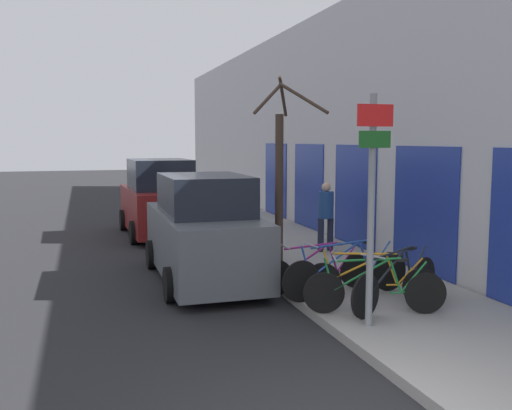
% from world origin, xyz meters
% --- Properties ---
extents(ground_plane, '(80.00, 80.00, 0.00)m').
position_xyz_m(ground_plane, '(0.00, 11.20, 0.00)').
color(ground_plane, black).
extents(sidewalk_curb, '(3.20, 32.00, 0.15)m').
position_xyz_m(sidewalk_curb, '(2.60, 14.00, 0.07)').
color(sidewalk_curb, gray).
rests_on(sidewalk_curb, ground).
extents(building_facade, '(0.23, 32.00, 6.50)m').
position_xyz_m(building_facade, '(4.35, 13.89, 3.21)').
color(building_facade, '#BCBCC1').
rests_on(building_facade, ground).
extents(signpost, '(0.56, 0.12, 3.35)m').
position_xyz_m(signpost, '(1.52, 2.71, 2.00)').
color(signpost, gray).
rests_on(signpost, sidewalk_curb).
extents(bicycle_0, '(2.14, 0.77, 0.90)m').
position_xyz_m(bicycle_0, '(1.88, 3.19, 0.53)').
color(bicycle_0, black).
rests_on(bicycle_0, sidewalk_curb).
extents(bicycle_1, '(2.18, 1.15, 0.96)m').
position_xyz_m(bicycle_1, '(2.39, 3.41, 0.56)').
color(bicycle_1, black).
rests_on(bicycle_1, sidewalk_curb).
extents(bicycle_2, '(1.91, 1.22, 0.86)m').
position_xyz_m(bicycle_2, '(2.13, 3.77, 0.52)').
color(bicycle_2, black).
rests_on(bicycle_2, sidewalk_curb).
extents(bicycle_3, '(2.49, 0.48, 0.98)m').
position_xyz_m(bicycle_3, '(1.90, 4.22, 0.56)').
color(bicycle_3, black).
rests_on(bicycle_3, sidewalk_curb).
extents(bicycle_4, '(2.23, 0.44, 0.88)m').
position_xyz_m(bicycle_4, '(1.53, 4.66, 0.53)').
color(bicycle_4, black).
rests_on(bicycle_4, sidewalk_curb).
extents(parked_car_0, '(1.97, 4.49, 2.16)m').
position_xyz_m(parked_car_0, '(-0.12, 6.62, 0.99)').
color(parked_car_0, '#51565B').
rests_on(parked_car_0, ground).
extents(parked_car_1, '(2.19, 4.27, 2.28)m').
position_xyz_m(parked_car_1, '(-0.24, 12.47, 1.04)').
color(parked_car_1, maroon).
rests_on(parked_car_1, ground).
extents(pedestrian_near, '(0.43, 0.37, 1.68)m').
position_xyz_m(pedestrian_near, '(3.21, 8.07, 1.12)').
color(pedestrian_near, '#1E2338').
rests_on(pedestrian_near, sidewalk_curb).
extents(street_tree, '(1.40, 1.40, 4.01)m').
position_xyz_m(street_tree, '(1.52, 6.64, 2.02)').
color(street_tree, '#3D2D23').
rests_on(street_tree, sidewalk_curb).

